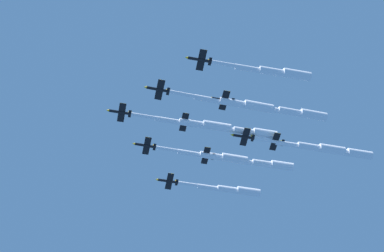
# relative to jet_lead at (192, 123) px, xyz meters

# --- Properties ---
(jet_lead) EXTENTS (22.92, 47.91, 4.14)m
(jet_lead) POSITION_rel_jet_lead_xyz_m (0.00, 0.00, 0.00)
(jet_lead) COLOR black
(jet_port_inner) EXTENTS (23.99, 47.94, 4.17)m
(jet_port_inner) POSITION_rel_jet_lead_xyz_m (8.84, 17.90, -2.06)
(jet_port_inner) COLOR black
(jet_starboard_inner) EXTENTS (23.07, 46.77, 4.16)m
(jet_starboard_inner) POSITION_rel_jet_lead_xyz_m (-19.66, 4.65, 0.25)
(jet_starboard_inner) COLOR black
(jet_port_mid) EXTENTS (20.61, 42.65, 4.12)m
(jet_port_mid) POSITION_rel_jet_lead_xyz_m (-8.48, 19.85, 0.37)
(jet_port_mid) COLOR black
(jet_starboard_mid) EXTENTS (21.61, 45.46, 4.07)m
(jet_starboard_mid) POSITION_rel_jet_lead_xyz_m (19.97, 34.19, -1.06)
(jet_starboard_mid) COLOR black
(jet_port_outer) EXTENTS (21.45, 44.43, 4.17)m
(jet_port_outer) POSITION_rel_jet_lead_xyz_m (-38.13, 8.52, -2.89)
(jet_port_outer) COLOR black
(jet_starboard_outer) EXTENTS (22.40, 44.99, 4.08)m
(jet_starboard_outer) POSITION_rel_jet_lead_xyz_m (-0.12, 39.27, -1.79)
(jet_starboard_outer) COLOR black
(jet_trail_port) EXTENTS (20.37, 42.44, 4.11)m
(jet_trail_port) POSITION_rel_jet_lead_xyz_m (-27.87, 25.11, -0.09)
(jet_trail_port) COLOR black
(jet_trail_starboard) EXTENTS (22.18, 46.15, 4.04)m
(jet_trail_starboard) POSITION_rel_jet_lead_xyz_m (-19.51, 45.44, -2.64)
(jet_trail_starboard) COLOR black
(jet_tail_end) EXTENTS (22.12, 45.70, 4.05)m
(jet_tail_end) POSITION_rel_jet_lead_xyz_m (-24.47, 56.79, -2.54)
(jet_tail_end) COLOR black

